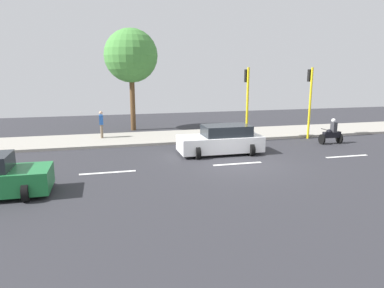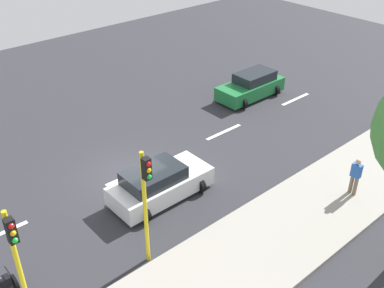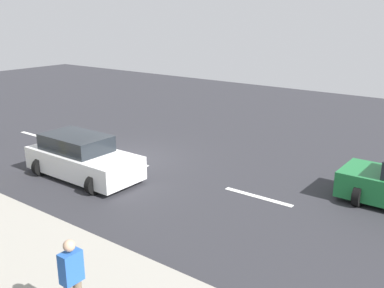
{
  "view_description": "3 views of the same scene",
  "coord_description": "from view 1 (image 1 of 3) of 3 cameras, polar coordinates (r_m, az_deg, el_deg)",
  "views": [
    {
      "loc": [
        -15.15,
        6.02,
        4.43
      ],
      "look_at": [
        -0.25,
        2.29,
        1.14
      ],
      "focal_mm": 33.03,
      "sensor_mm": 36.0,
      "label": 1
    },
    {
      "loc": [
        14.69,
        -9.04,
        11.97
      ],
      "look_at": [
        1.02,
        2.89,
        0.97
      ],
      "focal_mm": 43.09,
      "sensor_mm": 36.0,
      "label": 2
    },
    {
      "loc": [
        11.61,
        12.11,
        5.69
      ],
      "look_at": [
        -0.09,
        3.27,
        1.26
      ],
      "focal_mm": 40.94,
      "sensor_mm": 36.0,
      "label": 3
    }
  ],
  "objects": [
    {
      "name": "traffic_light_corner",
      "position": [
        23.74,
        18.51,
        7.86
      ],
      "size": [
        0.49,
        0.24,
        4.5
      ],
      "color": "yellow",
      "rests_on": "ground"
    },
    {
      "name": "car_white",
      "position": [
        18.7,
        4.77,
        0.59
      ],
      "size": [
        2.26,
        4.37,
        1.52
      ],
      "color": "white",
      "rests_on": "ground"
    },
    {
      "name": "pedestrian_near_signal",
      "position": [
        22.84,
        -14.43,
        3.22
      ],
      "size": [
        0.4,
        0.24,
        1.69
      ],
      "color": "#72604C",
      "rests_on": "sidewalk"
    },
    {
      "name": "sidewalk",
      "position": [
        23.37,
        1.14,
        1.35
      ],
      "size": [
        4.0,
        60.0,
        0.15
      ],
      "primitive_type": "cube",
      "color": "#9E998E",
      "rests_on": "ground"
    },
    {
      "name": "lane_stripe_north",
      "position": [
        19.84,
        23.74,
        -1.83
      ],
      "size": [
        0.2,
        2.4,
        0.01
      ],
      "primitive_type": "cube",
      "color": "white",
      "rests_on": "ground"
    },
    {
      "name": "lane_stripe_mid",
      "position": [
        16.89,
        7.37,
        -3.18
      ],
      "size": [
        0.2,
        2.4,
        0.01
      ],
      "primitive_type": "cube",
      "color": "white",
      "rests_on": "ground"
    },
    {
      "name": "ground_plane",
      "position": [
        16.91,
        7.36,
        -3.37
      ],
      "size": [
        40.0,
        60.0,
        0.1
      ],
      "primitive_type": "cube",
      "color": "#2D2D33"
    },
    {
      "name": "lane_stripe_south",
      "position": [
        15.79,
        -13.44,
        -4.52
      ],
      "size": [
        0.2,
        2.4,
        0.01
      ],
      "primitive_type": "cube",
      "color": "white",
      "rests_on": "ground"
    },
    {
      "name": "traffic_light_midblock",
      "position": [
        21.76,
        8.88,
        8.0
      ],
      "size": [
        0.49,
        0.24,
        4.5
      ],
      "color": "yellow",
      "rests_on": "ground"
    },
    {
      "name": "street_tree_south",
      "position": [
        25.93,
        -9.83,
        13.83
      ],
      "size": [
        3.76,
        3.76,
        7.2
      ],
      "color": "brown",
      "rests_on": "ground"
    },
    {
      "name": "motorcycle",
      "position": [
        22.71,
        21.61,
        1.64
      ],
      "size": [
        0.6,
        1.3,
        1.53
      ],
      "color": "black",
      "rests_on": "ground"
    }
  ]
}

